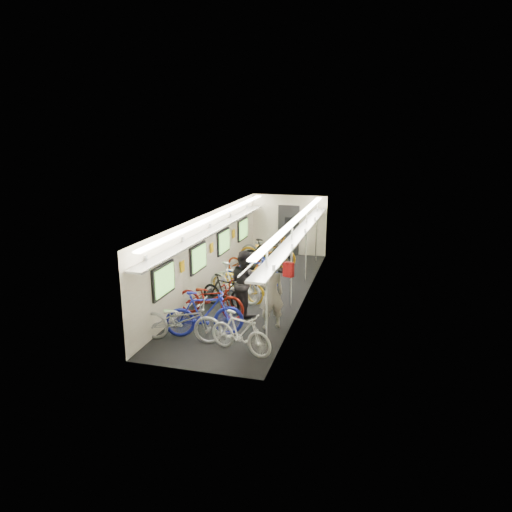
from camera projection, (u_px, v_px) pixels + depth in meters
The scene contains 17 objects.
train_car_shell at pixel (251, 234), 14.26m from camera, with size 10.00×10.00×10.00m.
bicycle_0 at pixel (181, 320), 10.47m from camera, with size 0.68×1.96×1.03m, color #9C9CA0.
bicycle_1 at pixel (204, 314), 10.74m from camera, with size 0.53×1.86×1.12m, color #1B24A7.
bicycle_2 at pixel (211, 298), 11.94m from camera, with size 0.68×1.94×1.02m, color maroon.
bicycle_3 at pixel (225, 292), 12.53m from camera, with size 0.45×1.58×0.95m, color black.
bicycle_4 at pixel (238, 283), 13.22m from camera, with size 0.68×1.95×1.02m, color #BE8911.
bicycle_5 at pixel (234, 282), 13.07m from camera, with size 0.53×1.87×1.12m, color white.
bicycle_6 at pixel (244, 276), 13.87m from camera, with size 0.66×1.89×0.99m, color #B4B5B9.
bicycle_7 at pixel (251, 274), 13.94m from camera, with size 0.52×1.83×1.10m, color #1B2BA6.
bicycle_8 at pixel (249, 263), 15.47m from camera, with size 0.61×1.75×0.92m, color #953310.
bicycle_9 at pixel (267, 256), 15.97m from camera, with size 0.55×1.94×1.16m, color black.
bicycle_10 at pixel (267, 252), 16.55m from camera, with size 0.74×2.12×1.12m, color #C57F12.
bicycle_11 at pixel (241, 332), 9.92m from camera, with size 0.44×1.56×0.94m, color white.
bicycle_12 at pixel (265, 247), 17.54m from camera, with size 0.66×1.89×0.99m, color slate.
passenger_near at pixel (271, 294), 11.12m from camera, with size 0.64×0.42×1.77m, color gray.
passenger_mid at pixel (245, 283), 12.02m from camera, with size 0.85×0.66×1.75m, color black.
backpack at pixel (289, 270), 11.77m from camera, with size 0.26×0.14×0.38m, color red.
Camera 1 is at (3.44, -12.74, 4.56)m, focal length 32.00 mm.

